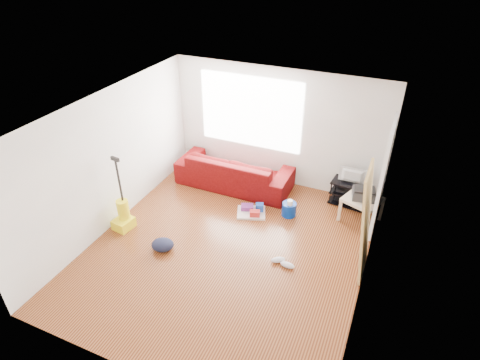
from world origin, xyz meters
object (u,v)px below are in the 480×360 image
at_px(side_table, 362,202).
at_px(bucket, 289,215).
at_px(sofa, 235,185).
at_px(cleaning_tray, 252,211).
at_px(tv_stand, 349,193).
at_px(vacuum, 123,215).
at_px(backpack, 163,249).

distance_m(side_table, bucket, 1.40).
relative_size(sofa, bucket, 8.86).
bearing_deg(cleaning_tray, side_table, 17.74).
bearing_deg(tv_stand, bucket, -132.85).
bearing_deg(side_table, vacuum, -153.75).
distance_m(cleaning_tray, backpack, 1.88).
xyz_separation_m(side_table, vacuum, (-3.95, -1.95, -0.15)).
height_order(tv_stand, bucket, tv_stand).
bearing_deg(vacuum, side_table, 34.22).
distance_m(tv_stand, vacuum, 4.37).
bearing_deg(backpack, vacuum, 147.22).
relative_size(tv_stand, vacuum, 0.52).
bearing_deg(bucket, vacuum, -149.76).
bearing_deg(tv_stand, vacuum, -140.37).
relative_size(cleaning_tray, vacuum, 0.46).
bearing_deg(side_table, backpack, -143.40).
distance_m(tv_stand, cleaning_tray, 1.97).
xyz_separation_m(sofa, bucket, (1.41, -0.57, 0.00)).
distance_m(tv_stand, backpack, 3.77).
bearing_deg(backpack, cleaning_tray, 38.59).
xyz_separation_m(bucket, backpack, (-1.69, -1.81, 0.00)).
bearing_deg(bucket, side_table, 16.91).
xyz_separation_m(sofa, side_table, (2.68, -0.19, 0.42)).
xyz_separation_m(bucket, cleaning_tray, (-0.67, -0.23, 0.06)).
xyz_separation_m(cleaning_tray, vacuum, (-2.01, -1.33, 0.21)).
bearing_deg(bucket, backpack, -132.97).
distance_m(sofa, vacuum, 2.50).
xyz_separation_m(tv_stand, side_table, (0.30, -0.46, 0.17)).
height_order(bucket, backpack, bucket).
height_order(side_table, cleaning_tray, side_table).
height_order(sofa, vacuum, vacuum).
height_order(sofa, side_table, side_table).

